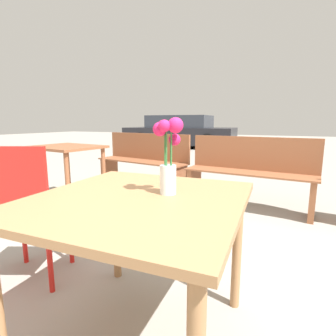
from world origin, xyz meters
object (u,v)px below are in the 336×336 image
Objects in this scene: table_back at (67,156)px; parked_car at (180,132)px; table_front at (138,216)px; flower_vase at (168,157)px; bench_far at (249,170)px; bench_near at (144,160)px; cafe_chair at (25,206)px.

parked_car reaches higher than table_back.
table_front is 0.30m from flower_vase.
bench_far is (0.08, 2.15, -0.42)m from flower_vase.
bench_far reaches higher than table_front.
parked_car is at bearing 118.25° from bench_far.
bench_near is at bearing 63.00° from table_back.
table_front is 2.84× the size of flower_vase.
table_front is 0.64× the size of bench_far.
flower_vase is 2.87m from bench_near.
cafe_chair is 2.47m from bench_near.
bench_near is 1.70× the size of table_back.
cafe_chair is (-0.86, 0.09, -0.10)m from table_front.
cafe_chair is at bearing 174.15° from table_front.
flower_vase is at bearing -57.79° from bench_near.
bench_far is (0.18, 2.24, -0.16)m from table_front.
parked_car is (-3.48, 9.05, -0.01)m from table_front.
bench_near reaches higher than table_back.
flower_vase is 9.65m from parked_car.
cafe_chair is 9.34m from parked_car.
cafe_chair is at bearing -179.56° from flower_vase.
flower_vase is 0.38× the size of table_back.
bench_near is 1.16m from table_back.
parked_car is (-2.07, 6.55, 0.15)m from bench_near.
table_front is at bearing -37.40° from table_back.
table_back is (-1.07, 1.39, 0.09)m from cafe_chair.
parked_car is at bearing 111.80° from flower_vase.
cafe_chair reaches higher than table_front.
table_back is 0.20× the size of parked_car.
bench_far is 7.73m from parked_car.
bench_far is (1.05, 2.15, -0.06)m from cafe_chair.
bench_far is 2.25m from table_back.
bench_far is at bearing 19.90° from table_back.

